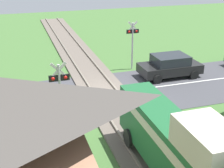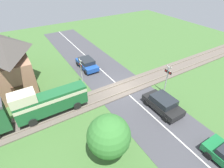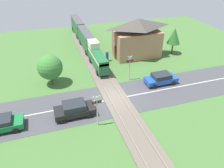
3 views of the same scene
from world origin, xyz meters
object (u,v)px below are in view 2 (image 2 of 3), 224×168
object	(u,v)px
car_far_side	(87,63)
crossing_signal_east_approach	(81,69)
car_near_crossing	(163,103)
station_building	(10,64)
crossing_signal_west_approach	(167,76)
pedestrian_by_station	(27,103)

from	to	relation	value
car_far_side	crossing_signal_east_approach	distance (m)	4.36
car_near_crossing	station_building	bearing A→B (deg)	44.47
crossing_signal_west_approach	crossing_signal_east_approach	size ratio (longest dim) A/B	1.00
crossing_signal_west_approach	station_building	size ratio (longest dim) A/B	0.45
crossing_signal_east_approach	crossing_signal_west_approach	bearing A→B (deg)	-130.52
pedestrian_by_station	crossing_signal_east_approach	bearing A→B (deg)	-80.33
car_near_crossing	pedestrian_by_station	world-z (taller)	pedestrian_by_station
car_near_crossing	pedestrian_by_station	xyz separation A→B (m)	(7.00, 11.43, 0.01)
station_building	pedestrian_by_station	world-z (taller)	station_building
crossing_signal_east_approach	car_near_crossing	bearing A→B (deg)	-147.90
crossing_signal_west_approach	crossing_signal_east_approach	xyz separation A→B (m)	(6.21, 7.26, 0.00)
car_near_crossing	station_building	distance (m)	17.03
car_far_side	crossing_signal_west_approach	xyz separation A→B (m)	(-9.68, -5.07, 1.46)
station_building	pedestrian_by_station	bearing A→B (deg)	-175.52
car_near_crossing	pedestrian_by_station	distance (m)	13.41
station_building	car_near_crossing	bearing A→B (deg)	-135.53
car_far_side	station_building	size ratio (longest dim) A/B	0.53
crossing_signal_east_approach	station_building	size ratio (longest dim) A/B	0.45
crossing_signal_west_approach	crossing_signal_east_approach	world-z (taller)	same
pedestrian_by_station	crossing_signal_west_approach	bearing A→B (deg)	-110.61
crossing_signal_west_approach	pedestrian_by_station	bearing A→B (deg)	69.39
car_far_side	pedestrian_by_station	bearing A→B (deg)	118.04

